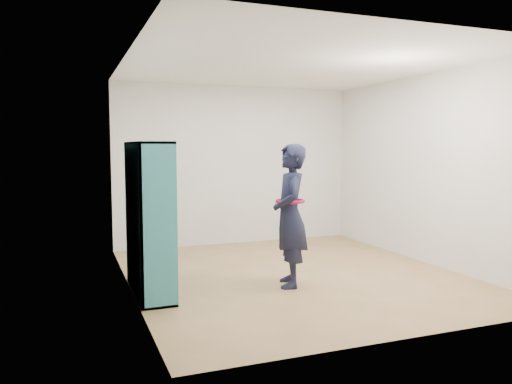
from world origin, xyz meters
name	(u,v)px	position (x,y,z in m)	size (l,w,h in m)	color
floor	(294,275)	(0.00, 0.00, 0.00)	(4.50, 4.50, 0.00)	olive
ceiling	(295,65)	(0.00, 0.00, 2.60)	(4.50, 4.50, 0.00)	white
wall_left	(129,175)	(-2.00, 0.00, 1.30)	(0.02, 4.50, 2.60)	beige
wall_right	(426,169)	(2.00, 0.00, 1.30)	(0.02, 4.50, 2.60)	beige
wall_back	(236,165)	(0.00, 2.25, 1.30)	(4.00, 0.02, 2.60)	beige
wall_front	(413,185)	(0.00, -2.25, 1.30)	(4.00, 0.02, 2.60)	beige
bookshelf	(147,220)	(-1.84, -0.13, 0.81)	(0.36, 1.25, 1.66)	teal
person	(290,215)	(-0.25, -0.43, 0.82)	(0.55, 0.69, 1.64)	black
smartphone	(276,205)	(-0.37, -0.30, 0.93)	(0.01, 0.10, 0.13)	silver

